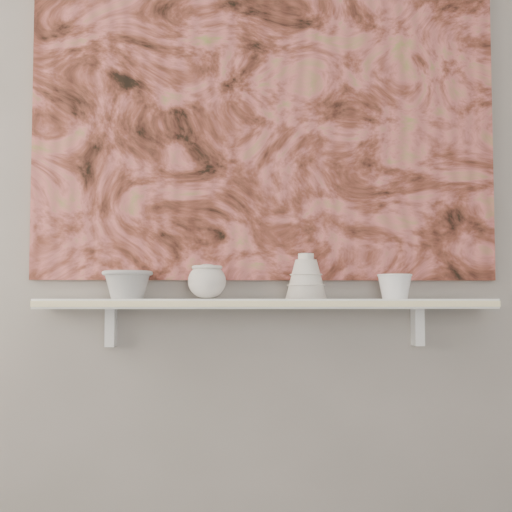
{
  "coord_description": "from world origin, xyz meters",
  "views": [
    {
      "loc": [
        -0.13,
        -0.71,
        0.93
      ],
      "look_at": [
        -0.03,
        1.49,
        1.06
      ],
      "focal_mm": 50.0,
      "sensor_mm": 36.0,
      "label": 1
    }
  ],
  "objects": [
    {
      "name": "shelf",
      "position": [
        0.0,
        1.51,
        0.92
      ],
      "size": [
        1.4,
        0.18,
        0.03
      ],
      "primitive_type": "cube",
      "color": "silver",
      "rests_on": "wall_back"
    },
    {
      "name": "bracket_left",
      "position": [
        -0.49,
        1.57,
        0.84
      ],
      "size": [
        0.03,
        0.06,
        0.12
      ],
      "primitive_type": "cube",
      "color": "silver",
      "rests_on": "wall_back"
    },
    {
      "name": "bell_vessel",
      "position": [
        0.12,
        1.51,
        1.0
      ],
      "size": [
        0.15,
        0.15,
        0.14
      ],
      "primitive_type": null,
      "rotation": [
        0.0,
        0.0,
        -0.22
      ],
      "color": "beige",
      "rests_on": "shelf"
    },
    {
      "name": "bracket_right",
      "position": [
        0.49,
        1.57,
        0.84
      ],
      "size": [
        0.03,
        0.06,
        0.12
      ],
      "primitive_type": "cube",
      "color": "silver",
      "rests_on": "wall_back"
    },
    {
      "name": "painting",
      "position": [
        0.0,
        1.59,
        1.54
      ],
      "size": [
        1.5,
        0.02,
        1.1
      ],
      "primitive_type": "cube",
      "color": "brown",
      "rests_on": "wall_back"
    },
    {
      "name": "bowl_grey",
      "position": [
        -0.43,
        1.51,
        0.98
      ],
      "size": [
        0.2,
        0.2,
        0.09
      ],
      "primitive_type": null,
      "rotation": [
        0.0,
        0.0,
        -0.37
      ],
      "color": "#9A9A97",
      "rests_on": "shelf"
    },
    {
      "name": "house_motif",
      "position": [
        0.45,
        1.57,
        1.23
      ],
      "size": [
        0.09,
        0.0,
        0.08
      ],
      "primitive_type": "cube",
      "color": "black",
      "rests_on": "painting"
    },
    {
      "name": "cup_cream",
      "position": [
        -0.19,
        1.51,
        0.98
      ],
      "size": [
        0.12,
        0.12,
        0.11
      ],
      "primitive_type": null,
      "rotation": [
        0.0,
        0.0,
        0.03
      ],
      "color": "beige",
      "rests_on": "shelf"
    },
    {
      "name": "shelf_stripe",
      "position": [
        0.0,
        1.41,
        0.92
      ],
      "size": [
        1.4,
        0.01,
        0.02
      ],
      "primitive_type": "cube",
      "color": "#FAEBA6",
      "rests_on": "shelf"
    },
    {
      "name": "wall_back",
      "position": [
        0.0,
        1.6,
        1.35
      ],
      "size": [
        3.6,
        0.0,
        3.6
      ],
      "primitive_type": "plane",
      "rotation": [
        1.57,
        0.0,
        0.0
      ],
      "color": "gray",
      "rests_on": "floor"
    },
    {
      "name": "bowl_white",
      "position": [
        0.4,
        1.51,
        0.97
      ],
      "size": [
        0.14,
        0.14,
        0.08
      ],
      "primitive_type": null,
      "rotation": [
        0.0,
        0.0,
        0.43
      ],
      "color": "white",
      "rests_on": "shelf"
    }
  ]
}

